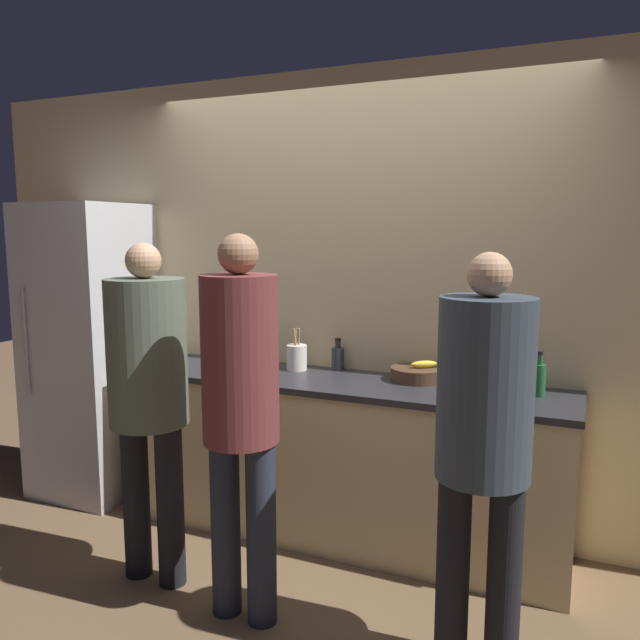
{
  "coord_description": "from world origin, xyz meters",
  "views": [
    {
      "loc": [
        1.26,
        -2.75,
        1.7
      ],
      "look_at": [
        0.0,
        0.13,
        1.25
      ],
      "focal_mm": 35.0,
      "sensor_mm": 36.0,
      "label": 1
    }
  ],
  "objects_px": {
    "fruit_bowl": "(418,373)",
    "cup_blue": "(454,377)",
    "refrigerator": "(91,350)",
    "bottle_green": "(539,379)",
    "bottle_dark": "(338,358)",
    "person_right": "(484,428)",
    "person_center": "(241,400)",
    "person_left": "(148,382)",
    "utensil_crock": "(297,357)"
  },
  "relations": [
    {
      "from": "fruit_bowl",
      "to": "utensil_crock",
      "type": "bearing_deg",
      "value": -177.42
    },
    {
      "from": "person_left",
      "to": "cup_blue",
      "type": "relative_size",
      "value": 19.17
    },
    {
      "from": "person_left",
      "to": "bottle_green",
      "type": "distance_m",
      "value": 1.88
    },
    {
      "from": "person_left",
      "to": "person_center",
      "type": "relative_size",
      "value": 0.97
    },
    {
      "from": "refrigerator",
      "to": "fruit_bowl",
      "type": "height_order",
      "value": "refrigerator"
    },
    {
      "from": "refrigerator",
      "to": "bottle_dark",
      "type": "height_order",
      "value": "refrigerator"
    },
    {
      "from": "refrigerator",
      "to": "person_center",
      "type": "distance_m",
      "value": 1.81
    },
    {
      "from": "person_left",
      "to": "fruit_bowl",
      "type": "bearing_deg",
      "value": 41.05
    },
    {
      "from": "bottle_dark",
      "to": "person_right",
      "type": "bearing_deg",
      "value": -45.21
    },
    {
      "from": "refrigerator",
      "to": "fruit_bowl",
      "type": "bearing_deg",
      "value": 5.12
    },
    {
      "from": "refrigerator",
      "to": "cup_blue",
      "type": "height_order",
      "value": "refrigerator"
    },
    {
      "from": "utensil_crock",
      "to": "bottle_green",
      "type": "distance_m",
      "value": 1.34
    },
    {
      "from": "refrigerator",
      "to": "cup_blue",
      "type": "distance_m",
      "value": 2.32
    },
    {
      "from": "person_center",
      "to": "bottle_dark",
      "type": "distance_m",
      "value": 1.08
    },
    {
      "from": "person_right",
      "to": "utensil_crock",
      "type": "distance_m",
      "value": 1.5
    },
    {
      "from": "fruit_bowl",
      "to": "bottle_dark",
      "type": "bearing_deg",
      "value": 172.58
    },
    {
      "from": "refrigerator",
      "to": "bottle_green",
      "type": "xyz_separation_m",
      "value": [
        2.74,
        0.11,
        0.05
      ]
    },
    {
      "from": "person_right",
      "to": "bottle_dark",
      "type": "distance_m",
      "value": 1.4
    },
    {
      "from": "person_right",
      "to": "cup_blue",
      "type": "distance_m",
      "value": 0.95
    },
    {
      "from": "fruit_bowl",
      "to": "bottle_green",
      "type": "xyz_separation_m",
      "value": [
        0.63,
        -0.08,
        0.05
      ]
    },
    {
      "from": "person_center",
      "to": "person_right",
      "type": "height_order",
      "value": "person_center"
    },
    {
      "from": "person_right",
      "to": "utensil_crock",
      "type": "bearing_deg",
      "value": 143.32
    },
    {
      "from": "refrigerator",
      "to": "cup_blue",
      "type": "bearing_deg",
      "value": 4.05
    },
    {
      "from": "person_right",
      "to": "cup_blue",
      "type": "xyz_separation_m",
      "value": [
        -0.29,
        0.9,
        -0.03
      ]
    },
    {
      "from": "person_right",
      "to": "utensil_crock",
      "type": "relative_size",
      "value": 6.57
    },
    {
      "from": "bottle_green",
      "to": "cup_blue",
      "type": "distance_m",
      "value": 0.43
    },
    {
      "from": "refrigerator",
      "to": "bottle_dark",
      "type": "xyz_separation_m",
      "value": [
        1.62,
        0.25,
        0.04
      ]
    },
    {
      "from": "utensil_crock",
      "to": "cup_blue",
      "type": "distance_m",
      "value": 0.91
    },
    {
      "from": "person_center",
      "to": "utensil_crock",
      "type": "bearing_deg",
      "value": 101.99
    },
    {
      "from": "person_right",
      "to": "person_center",
      "type": "bearing_deg",
      "value": -175.22
    },
    {
      "from": "person_left",
      "to": "refrigerator",
      "type": "bearing_deg",
      "value": 145.17
    },
    {
      "from": "person_center",
      "to": "refrigerator",
      "type": "bearing_deg",
      "value": 152.95
    },
    {
      "from": "person_center",
      "to": "cup_blue",
      "type": "height_order",
      "value": "person_center"
    },
    {
      "from": "bottle_dark",
      "to": "cup_blue",
      "type": "bearing_deg",
      "value": -7.34
    },
    {
      "from": "person_left",
      "to": "bottle_dark",
      "type": "distance_m",
      "value": 1.14
    },
    {
      "from": "bottle_dark",
      "to": "fruit_bowl",
      "type": "bearing_deg",
      "value": -7.42
    },
    {
      "from": "bottle_green",
      "to": "bottle_dark",
      "type": "xyz_separation_m",
      "value": [
        -1.12,
        0.15,
        -0.02
      ]
    },
    {
      "from": "fruit_bowl",
      "to": "person_center",
      "type": "bearing_deg",
      "value": -116.34
    },
    {
      "from": "bottle_green",
      "to": "cup_blue",
      "type": "relative_size",
      "value": 2.61
    },
    {
      "from": "person_center",
      "to": "cup_blue",
      "type": "relative_size",
      "value": 19.68
    },
    {
      "from": "utensil_crock",
      "to": "bottle_dark",
      "type": "relative_size",
      "value": 1.33
    },
    {
      "from": "utensil_crock",
      "to": "bottle_green",
      "type": "xyz_separation_m",
      "value": [
        1.33,
        -0.05,
        0.01
      ]
    },
    {
      "from": "bottle_green",
      "to": "bottle_dark",
      "type": "height_order",
      "value": "bottle_green"
    },
    {
      "from": "person_left",
      "to": "bottle_green",
      "type": "xyz_separation_m",
      "value": [
        1.68,
        0.84,
        -0.01
      ]
    },
    {
      "from": "bottle_dark",
      "to": "cup_blue",
      "type": "height_order",
      "value": "bottle_dark"
    },
    {
      "from": "bottle_green",
      "to": "bottle_dark",
      "type": "relative_size",
      "value": 1.21
    },
    {
      "from": "fruit_bowl",
      "to": "utensil_crock",
      "type": "xyz_separation_m",
      "value": [
        -0.71,
        -0.03,
        0.04
      ]
    },
    {
      "from": "fruit_bowl",
      "to": "cup_blue",
      "type": "distance_m",
      "value": 0.2
    },
    {
      "from": "person_right",
      "to": "fruit_bowl",
      "type": "relative_size",
      "value": 5.65
    },
    {
      "from": "person_center",
      "to": "utensil_crock",
      "type": "distance_m",
      "value": 1.0
    }
  ]
}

